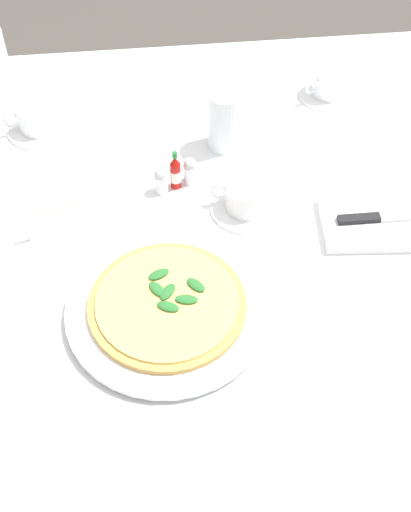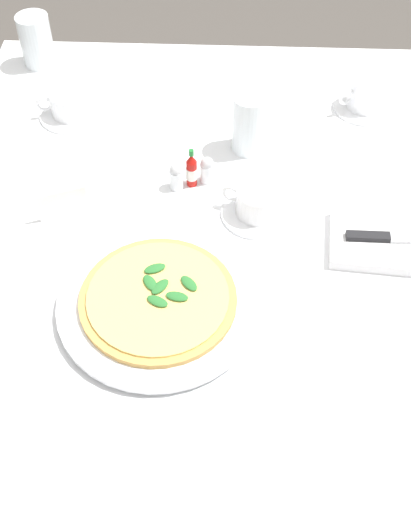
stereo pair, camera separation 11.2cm
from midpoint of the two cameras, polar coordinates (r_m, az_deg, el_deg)
The scene contains 15 objects.
ground_plane at distance 1.83m, azimuth 4.25°, elevation -13.95°, with size 8.00×8.00×0.00m, color #4C4742.
dining_table at distance 1.30m, azimuth 5.80°, elevation -1.34°, with size 1.16×1.16×0.76m.
pizza_plate at distance 1.07m, azimuth -1.05°, elevation -4.27°, with size 0.32×0.32×0.02m.
pizza at distance 1.06m, azimuth -1.05°, elevation -3.80°, with size 0.25×0.25×0.02m.
coffee_cup_left_edge at distance 1.43m, azimuth -9.38°, elevation 12.46°, with size 0.13×0.13×0.06m.
coffee_cup_right_edge at distance 1.20m, azimuth 7.06°, elevation 4.28°, with size 0.13×0.13×0.06m.
coffee_cup_far_right at distance 1.49m, azimuth 15.71°, elevation 12.96°, with size 0.13×0.13×0.07m.
water_glass_back_corner at distance 1.32m, azimuth 5.98°, elevation 10.91°, with size 0.07×0.07×0.12m.
water_glass_near_left at distance 1.59m, azimuth -12.21°, elevation 17.28°, with size 0.07×0.07×0.12m.
napkin_folded at distance 1.21m, azimuth 18.38°, elevation 0.89°, with size 0.23×0.15×0.02m.
dinner_knife at distance 1.20m, azimuth 18.66°, elevation 1.32°, with size 0.20×0.02×0.01m.
hot_sauce_bottle at distance 1.25m, azimuth 1.39°, elevation 7.19°, with size 0.02×0.02×0.08m.
salt_shaker at distance 1.26m, azimuth 2.68°, elevation 7.14°, with size 0.03×0.03×0.06m.
pepper_shaker at distance 1.25m, azimuth 0.08°, elevation 6.61°, with size 0.03×0.03×0.06m.
menu_card at distance 1.21m, azimuth -9.52°, elevation 4.27°, with size 0.09×0.04×0.06m.
Camera 2 is at (-0.04, -0.83, 1.63)m, focal length 46.85 mm.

